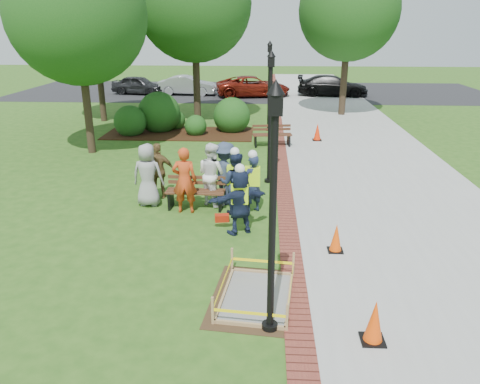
# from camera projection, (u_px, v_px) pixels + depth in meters

# --- Properties ---
(ground) EXTENTS (100.00, 100.00, 0.00)m
(ground) POSITION_uv_depth(u_px,v_px,m) (216.00, 249.00, 11.03)
(ground) COLOR #285116
(ground) RESTS_ON ground
(sidewalk) EXTENTS (6.00, 60.00, 0.02)m
(sidewalk) POSITION_uv_depth(u_px,v_px,m) (355.00, 146.00, 20.16)
(sidewalk) COLOR #9E9E99
(sidewalk) RESTS_ON ground
(brick_edging) EXTENTS (0.50, 60.00, 0.03)m
(brick_edging) POSITION_uv_depth(u_px,v_px,m) (280.00, 145.00, 20.32)
(brick_edging) COLOR maroon
(brick_edging) RESTS_ON ground
(mulch_bed) EXTENTS (7.00, 3.00, 0.05)m
(mulch_bed) POSITION_uv_depth(u_px,v_px,m) (180.00, 133.00, 22.44)
(mulch_bed) COLOR #381E0F
(mulch_bed) RESTS_ON ground
(parking_lot) EXTENTS (36.00, 12.00, 0.01)m
(parking_lot) POSITION_uv_depth(u_px,v_px,m) (252.00, 91.00, 36.38)
(parking_lot) COLOR black
(parking_lot) RESTS_ON ground
(wet_concrete_pad) EXTENTS (1.94, 2.47, 0.55)m
(wet_concrete_pad) POSITION_uv_depth(u_px,v_px,m) (257.00, 287.00, 8.97)
(wet_concrete_pad) COLOR #47331E
(wet_concrete_pad) RESTS_ON ground
(bench_near) EXTENTS (1.68, 0.62, 0.90)m
(bench_near) POSITION_uv_depth(u_px,v_px,m) (196.00, 199.00, 13.36)
(bench_near) COLOR #56311D
(bench_near) RESTS_ON ground
(bench_far) EXTENTS (1.72, 0.75, 0.90)m
(bench_far) POSITION_uv_depth(u_px,v_px,m) (272.00, 140.00, 20.10)
(bench_far) COLOR #4D281A
(bench_far) RESTS_ON ground
(cone_front) EXTENTS (0.40, 0.40, 0.79)m
(cone_front) POSITION_uv_depth(u_px,v_px,m) (374.00, 322.00, 7.68)
(cone_front) COLOR black
(cone_front) RESTS_ON ground
(cone_back) EXTENTS (0.35, 0.35, 0.69)m
(cone_back) POSITION_uv_depth(u_px,v_px,m) (336.00, 239.00, 10.78)
(cone_back) COLOR black
(cone_back) RESTS_ON ground
(cone_far) EXTENTS (0.40, 0.40, 0.79)m
(cone_far) POSITION_uv_depth(u_px,v_px,m) (317.00, 132.00, 21.02)
(cone_far) COLOR black
(cone_far) RESTS_ON ground
(toolbox) EXTENTS (0.40, 0.26, 0.19)m
(toolbox) POSITION_uv_depth(u_px,v_px,m) (222.00, 218.00, 12.53)
(toolbox) COLOR #AB210D
(toolbox) RESTS_ON ground
(lamp_near) EXTENTS (0.28, 0.28, 4.26)m
(lamp_near) POSITION_uv_depth(u_px,v_px,m) (273.00, 195.00, 7.31)
(lamp_near) COLOR black
(lamp_near) RESTS_ON ground
(lamp_mid) EXTENTS (0.28, 0.28, 4.26)m
(lamp_mid) POSITION_uv_depth(u_px,v_px,m) (270.00, 108.00, 14.82)
(lamp_mid) COLOR black
(lamp_mid) RESTS_ON ground
(lamp_far) EXTENTS (0.28, 0.28, 4.26)m
(lamp_far) POSITION_uv_depth(u_px,v_px,m) (269.00, 79.00, 22.33)
(lamp_far) COLOR black
(lamp_far) RESTS_ON ground
(tree_left) EXTENTS (5.20, 5.20, 7.90)m
(tree_left) POSITION_uv_depth(u_px,v_px,m) (77.00, 15.00, 17.44)
(tree_left) COLOR #3D2D1E
(tree_left) RESTS_ON ground
(tree_back) EXTENTS (5.74, 5.74, 8.80)m
(tree_back) POSITION_uv_depth(u_px,v_px,m) (194.00, 4.00, 23.30)
(tree_back) COLOR #3D2D1E
(tree_back) RESTS_ON ground
(tree_right) EXTENTS (5.43, 5.43, 8.39)m
(tree_right) POSITION_uv_depth(u_px,v_px,m) (349.00, 10.00, 25.23)
(tree_right) COLOR #3D2D1E
(tree_right) RESTS_ON ground
(tree_far) EXTENTS (5.72, 5.72, 8.63)m
(tree_far) POSITION_uv_depth(u_px,v_px,m) (93.00, 7.00, 23.50)
(tree_far) COLOR #3D2D1E
(tree_far) RESTS_ON ground
(shrub_a) EXTENTS (1.52, 1.52, 1.52)m
(shrub_a) POSITION_uv_depth(u_px,v_px,m) (131.00, 135.00, 22.21)
(shrub_a) COLOR #164614
(shrub_a) RESTS_ON ground
(shrub_b) EXTENTS (2.06, 2.06, 2.06)m
(shrub_b) POSITION_uv_depth(u_px,v_px,m) (160.00, 131.00, 23.11)
(shrub_b) COLOR #164614
(shrub_b) RESTS_ON ground
(shrub_c) EXTENTS (1.04, 1.04, 1.04)m
(shrub_c) POSITION_uv_depth(u_px,v_px,m) (196.00, 135.00, 22.19)
(shrub_c) COLOR #164614
(shrub_c) RESTS_ON ground
(shrub_d) EXTENTS (1.79, 1.79, 1.79)m
(shrub_d) POSITION_uv_depth(u_px,v_px,m) (232.00, 131.00, 22.96)
(shrub_d) COLOR #164614
(shrub_d) RESTS_ON ground
(shrub_e) EXTENTS (1.04, 1.04, 1.04)m
(shrub_e) POSITION_uv_depth(u_px,v_px,m) (175.00, 129.00, 23.50)
(shrub_e) COLOR #164614
(shrub_e) RESTS_ON ground
(casual_person_a) EXTENTS (0.61, 0.42, 1.83)m
(casual_person_a) POSITION_uv_depth(u_px,v_px,m) (148.00, 175.00, 13.38)
(casual_person_a) COLOR gray
(casual_person_a) RESTS_ON ground
(casual_person_b) EXTENTS (0.61, 0.40, 1.87)m
(casual_person_b) POSITION_uv_depth(u_px,v_px,m) (185.00, 180.00, 12.87)
(casual_person_b) COLOR #CC4018
(casual_person_b) RESTS_ON ground
(casual_person_c) EXTENTS (0.69, 0.67, 1.83)m
(casual_person_c) POSITION_uv_depth(u_px,v_px,m) (212.00, 174.00, 13.45)
(casual_person_c) COLOR white
(casual_person_c) RESTS_ON ground
(casual_person_d) EXTENTS (0.55, 0.37, 1.69)m
(casual_person_d) POSITION_uv_depth(u_px,v_px,m) (159.00, 171.00, 13.97)
(casual_person_d) COLOR brown
(casual_person_d) RESTS_ON ground
(casual_person_e) EXTENTS (0.70, 0.66, 1.84)m
(casual_person_e) POSITION_uv_depth(u_px,v_px,m) (225.00, 173.00, 13.52)
(casual_person_e) COLOR #2F3B53
(casual_person_e) RESTS_ON ground
(hivis_worker_a) EXTENTS (0.63, 0.55, 1.82)m
(hivis_worker_a) POSITION_uv_depth(u_px,v_px,m) (240.00, 199.00, 11.57)
(hivis_worker_a) COLOR #1C254A
(hivis_worker_a) RESTS_ON ground
(hivis_worker_b) EXTENTS (0.62, 0.59, 1.79)m
(hivis_worker_b) POSITION_uv_depth(u_px,v_px,m) (252.00, 182.00, 12.90)
(hivis_worker_b) COLOR #181E3F
(hivis_worker_b) RESTS_ON ground
(hivis_worker_c) EXTENTS (0.59, 0.42, 1.89)m
(hivis_worker_c) POSITION_uv_depth(u_px,v_px,m) (235.00, 181.00, 12.80)
(hivis_worker_c) COLOR #1B2247
(hivis_worker_c) RESTS_ON ground
(parked_car_a) EXTENTS (2.80, 4.84, 1.48)m
(parked_car_a) POSITION_uv_depth(u_px,v_px,m) (140.00, 94.00, 34.90)
(parked_car_a) COLOR #242426
(parked_car_a) RESTS_ON ground
(parked_car_b) EXTENTS (2.31, 4.75, 1.51)m
(parked_car_b) POSITION_uv_depth(u_px,v_px,m) (188.00, 95.00, 34.61)
(parked_car_b) COLOR #A4A4A9
(parked_car_b) RESTS_ON ground
(parked_car_c) EXTENTS (3.02, 5.20, 1.59)m
(parked_car_c) POSITION_uv_depth(u_px,v_px,m) (253.00, 97.00, 33.82)
(parked_car_c) COLOR maroon
(parked_car_c) RESTS_ON ground
(parked_car_d) EXTENTS (2.56, 5.05, 1.59)m
(parked_car_d) POSITION_uv_depth(u_px,v_px,m) (332.00, 96.00, 34.13)
(parked_car_d) COLOR black
(parked_car_d) RESTS_ON ground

